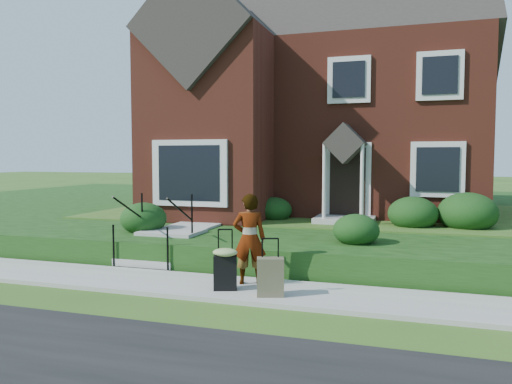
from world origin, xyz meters
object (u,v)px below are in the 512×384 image
at_px(woman, 249,239).
at_px(suitcase_black, 225,266).
at_px(suitcase_olive, 270,277).
at_px(front_steps, 163,242).

height_order(woman, suitcase_black, woman).
relative_size(woman, suitcase_olive, 1.71).
bearing_deg(suitcase_olive, suitcase_black, 153.69).
relative_size(suitcase_black, suitcase_olive, 1.10).
relative_size(front_steps, suitcase_black, 1.86).
distance_m(woman, suitcase_black, 0.74).
bearing_deg(suitcase_olive, woman, 114.01).
height_order(front_steps, suitcase_olive, front_steps).
height_order(woman, suitcase_olive, woman).
bearing_deg(suitcase_olive, front_steps, 128.12).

